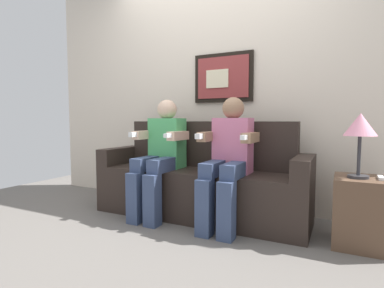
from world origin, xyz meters
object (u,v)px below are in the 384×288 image
at_px(couch, 200,183).
at_px(person_on_left, 161,153).
at_px(person_on_right, 228,156).
at_px(side_table_right, 363,212).
at_px(table_lamp, 360,128).
at_px(spare_remote_on_table, 381,178).

bearing_deg(couch, person_on_left, -153.49).
bearing_deg(couch, person_on_right, -26.52).
bearing_deg(side_table_right, table_lamp, -144.16).
bearing_deg(spare_remote_on_table, person_on_right, -177.64).
height_order(side_table_right, spare_remote_on_table, spare_remote_on_table).
height_order(person_on_right, side_table_right, person_on_right).
height_order(person_on_left, spare_remote_on_table, person_on_left).
bearing_deg(table_lamp, person_on_left, -178.98).
distance_m(person_on_left, person_on_right, 0.67).
bearing_deg(person_on_left, person_on_right, 0.00).
relative_size(person_on_left, spare_remote_on_table, 8.54).
xyz_separation_m(person_on_right, side_table_right, (1.01, 0.06, -0.36)).
bearing_deg(couch, side_table_right, -4.50).
bearing_deg(person_on_right, side_table_right, 3.48).
relative_size(person_on_left, person_on_right, 1.00).
height_order(couch, person_on_right, person_on_right).
distance_m(person_on_right, side_table_right, 1.07).
distance_m(couch, spare_remote_on_table, 1.46).
distance_m(table_lamp, spare_remote_on_table, 0.38).
xyz_separation_m(person_on_right, spare_remote_on_table, (1.11, 0.05, -0.10)).
xyz_separation_m(person_on_left, person_on_right, (0.67, 0.00, 0.00)).
bearing_deg(person_on_left, couch, 26.51).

